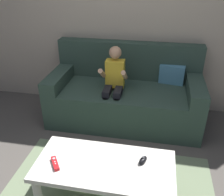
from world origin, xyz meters
name	(u,v)px	position (x,y,z in m)	size (l,w,h in m)	color
wall_back	(121,8)	(0.00, 1.92, 1.25)	(4.25, 0.05, 2.50)	#B2A38E
couch	(126,95)	(0.14, 1.53, 0.31)	(1.75, 0.80, 0.89)	#2D4238
person_seated_on_couch	(114,83)	(0.02, 1.35, 0.54)	(0.29, 0.36, 0.93)	black
coffee_table	(105,171)	(0.16, 0.22, 0.36)	(1.01, 0.49, 0.43)	beige
game_remote_red_near_edge	(55,163)	(-0.19, 0.14, 0.44)	(0.11, 0.14, 0.03)	red
nunchuk_black	(143,160)	(0.43, 0.29, 0.45)	(0.08, 0.10, 0.05)	black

